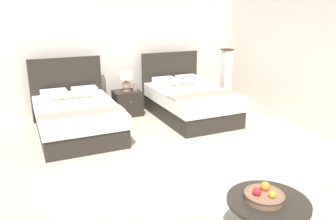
{
  "coord_description": "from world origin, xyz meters",
  "views": [
    {
      "loc": [
        -2.04,
        -3.88,
        2.2
      ],
      "look_at": [
        0.0,
        0.59,
        0.7
      ],
      "focal_mm": 35.99,
      "sensor_mm": 36.0,
      "label": 1
    }
  ],
  "objects_px": {
    "fruit_bowl": "(264,196)",
    "floor_lamp_corner": "(226,78)",
    "bed_near_window": "(77,117)",
    "nightstand": "(127,103)",
    "bed_near_corner": "(189,102)",
    "coffee_table": "(268,210)",
    "vase": "(135,87)",
    "table_lamp": "(126,79)"
  },
  "relations": [
    {
      "from": "bed_near_window",
      "to": "table_lamp",
      "type": "distance_m",
      "value": 1.44
    },
    {
      "from": "nightstand",
      "to": "fruit_bowl",
      "type": "bearing_deg",
      "value": -90.86
    },
    {
      "from": "bed_near_window",
      "to": "coffee_table",
      "type": "height_order",
      "value": "bed_near_window"
    },
    {
      "from": "coffee_table",
      "to": "bed_near_window",
      "type": "bearing_deg",
      "value": 107.01
    },
    {
      "from": "table_lamp",
      "to": "floor_lamp_corner",
      "type": "bearing_deg",
      "value": -6.9
    },
    {
      "from": "table_lamp",
      "to": "fruit_bowl",
      "type": "height_order",
      "value": "table_lamp"
    },
    {
      "from": "bed_near_window",
      "to": "nightstand",
      "type": "xyz_separation_m",
      "value": [
        1.17,
        0.67,
        -0.05
      ]
    },
    {
      "from": "bed_near_window",
      "to": "table_lamp",
      "type": "relative_size",
      "value": 5.2
    },
    {
      "from": "vase",
      "to": "coffee_table",
      "type": "xyz_separation_m",
      "value": [
        -0.19,
        -4.39,
        -0.26
      ]
    },
    {
      "from": "bed_near_corner",
      "to": "floor_lamp_corner",
      "type": "distance_m",
      "value": 1.28
    },
    {
      "from": "bed_near_window",
      "to": "floor_lamp_corner",
      "type": "height_order",
      "value": "floor_lamp_corner"
    },
    {
      "from": "bed_near_window",
      "to": "nightstand",
      "type": "distance_m",
      "value": 1.35
    },
    {
      "from": "vase",
      "to": "coffee_table",
      "type": "distance_m",
      "value": 4.41
    },
    {
      "from": "coffee_table",
      "to": "floor_lamp_corner",
      "type": "xyz_separation_m",
      "value": [
        2.3,
        4.18,
        0.32
      ]
    },
    {
      "from": "bed_near_window",
      "to": "nightstand",
      "type": "bearing_deg",
      "value": 29.8
    },
    {
      "from": "nightstand",
      "to": "vase",
      "type": "bearing_deg",
      "value": -13.39
    },
    {
      "from": "bed_near_corner",
      "to": "coffee_table",
      "type": "relative_size",
      "value": 2.63
    },
    {
      "from": "floor_lamp_corner",
      "to": "bed_near_window",
      "type": "bearing_deg",
      "value": -173.14
    },
    {
      "from": "bed_near_corner",
      "to": "coffee_table",
      "type": "bearing_deg",
      "value": -106.9
    },
    {
      "from": "table_lamp",
      "to": "fruit_bowl",
      "type": "xyz_separation_m",
      "value": [
        -0.07,
        -4.43,
        -0.29
      ]
    },
    {
      "from": "vase",
      "to": "coffee_table",
      "type": "height_order",
      "value": "vase"
    },
    {
      "from": "fruit_bowl",
      "to": "vase",
      "type": "bearing_deg",
      "value": 86.93
    },
    {
      "from": "coffee_table",
      "to": "vase",
      "type": "bearing_deg",
      "value": 87.54
    },
    {
      "from": "floor_lamp_corner",
      "to": "fruit_bowl",
      "type": "bearing_deg",
      "value": -119.45
    },
    {
      "from": "fruit_bowl",
      "to": "bed_near_window",
      "type": "bearing_deg",
      "value": 106.46
    },
    {
      "from": "table_lamp",
      "to": "floor_lamp_corner",
      "type": "distance_m",
      "value": 2.3
    },
    {
      "from": "bed_near_window",
      "to": "fruit_bowl",
      "type": "relative_size",
      "value": 5.42
    },
    {
      "from": "fruit_bowl",
      "to": "floor_lamp_corner",
      "type": "height_order",
      "value": "floor_lamp_corner"
    },
    {
      "from": "fruit_bowl",
      "to": "floor_lamp_corner",
      "type": "relative_size",
      "value": 0.29
    },
    {
      "from": "coffee_table",
      "to": "nightstand",
      "type": "bearing_deg",
      "value": 89.73
    },
    {
      "from": "bed_near_corner",
      "to": "floor_lamp_corner",
      "type": "height_order",
      "value": "floor_lamp_corner"
    },
    {
      "from": "vase",
      "to": "nightstand",
      "type": "bearing_deg",
      "value": 166.61
    },
    {
      "from": "bed_near_corner",
      "to": "table_lamp",
      "type": "distance_m",
      "value": 1.39
    },
    {
      "from": "fruit_bowl",
      "to": "floor_lamp_corner",
      "type": "bearing_deg",
      "value": 60.55
    },
    {
      "from": "vase",
      "to": "table_lamp",
      "type": "bearing_deg",
      "value": 160.34
    },
    {
      "from": "nightstand",
      "to": "floor_lamp_corner",
      "type": "height_order",
      "value": "floor_lamp_corner"
    },
    {
      "from": "bed_near_window",
      "to": "bed_near_corner",
      "type": "bearing_deg",
      "value": -0.16
    },
    {
      "from": "fruit_bowl",
      "to": "floor_lamp_corner",
      "type": "xyz_separation_m",
      "value": [
        2.35,
        4.16,
        0.17
      ]
    },
    {
      "from": "vase",
      "to": "coffee_table",
      "type": "bearing_deg",
      "value": -92.46
    },
    {
      "from": "vase",
      "to": "floor_lamp_corner",
      "type": "distance_m",
      "value": 2.12
    },
    {
      "from": "bed_near_corner",
      "to": "nightstand",
      "type": "bearing_deg",
      "value": 148.82
    },
    {
      "from": "bed_near_window",
      "to": "floor_lamp_corner",
      "type": "xyz_separation_m",
      "value": [
        3.45,
        0.42,
        0.34
      ]
    }
  ]
}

